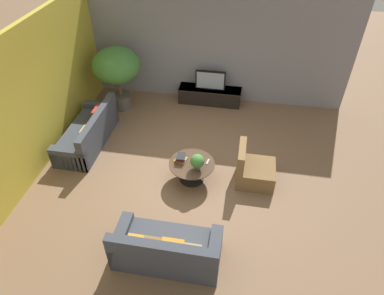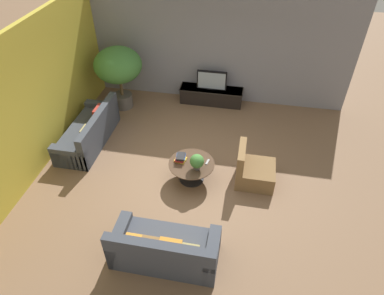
# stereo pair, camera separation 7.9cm
# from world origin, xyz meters

# --- Properties ---
(ground_plane) EXTENTS (24.00, 24.00, 0.00)m
(ground_plane) POSITION_xyz_m (0.00, 0.00, 0.00)
(ground_plane) COLOR brown
(back_wall_stone) EXTENTS (7.40, 0.12, 3.00)m
(back_wall_stone) POSITION_xyz_m (0.00, 3.26, 1.50)
(back_wall_stone) COLOR gray
(back_wall_stone) RESTS_ON ground
(side_wall_left) EXTENTS (0.12, 7.40, 3.00)m
(side_wall_left) POSITION_xyz_m (-3.26, 0.20, 1.50)
(side_wall_left) COLOR gold
(side_wall_left) RESTS_ON ground
(media_console) EXTENTS (1.76, 0.50, 0.45)m
(media_console) POSITION_xyz_m (0.10, 2.94, 0.23)
(media_console) COLOR black
(media_console) RESTS_ON ground
(television) EXTENTS (0.82, 0.13, 0.53)m
(television) POSITION_xyz_m (0.10, 2.94, 0.71)
(television) COLOR black
(television) RESTS_ON media_console
(coffee_table) EXTENTS (0.97, 0.97, 0.45)m
(coffee_table) POSITION_xyz_m (0.13, -0.19, 0.32)
(coffee_table) COLOR black
(coffee_table) RESTS_ON ground
(couch_by_wall) EXTENTS (0.84, 2.06, 0.84)m
(couch_by_wall) POSITION_xyz_m (-2.53, 0.62, 0.28)
(couch_by_wall) COLOR #3D424C
(couch_by_wall) RESTS_ON ground
(couch_near_entry) EXTENTS (1.79, 0.84, 0.84)m
(couch_near_entry) POSITION_xyz_m (0.06, -2.19, 0.29)
(couch_near_entry) COLOR #3D424C
(couch_near_entry) RESTS_ON ground
(armchair_wicker) EXTENTS (0.80, 0.76, 0.86)m
(armchair_wicker) POSITION_xyz_m (1.41, 0.01, 0.27)
(armchair_wicker) COLOR brown
(armchair_wicker) RESTS_ON ground
(potted_palm_tall) EXTENTS (1.24, 1.24, 1.71)m
(potted_palm_tall) POSITION_xyz_m (-2.28, 2.29, 1.19)
(potted_palm_tall) COLOR #514C47
(potted_palm_tall) RESTS_ON ground
(potted_plant_tabletop) EXTENTS (0.29, 0.29, 0.35)m
(potted_plant_tabletop) POSITION_xyz_m (0.27, -0.32, 0.65)
(potted_plant_tabletop) COLOR #514C47
(potted_plant_tabletop) RESTS_ON coffee_table
(book_stack) EXTENTS (0.26, 0.27, 0.14)m
(book_stack) POSITION_xyz_m (-0.11, -0.13, 0.52)
(book_stack) COLOR gold
(book_stack) RESTS_ON coffee_table
(remote_black) EXTENTS (0.10, 0.16, 0.02)m
(remote_black) POSITION_xyz_m (0.15, -0.10, 0.46)
(remote_black) COLOR black
(remote_black) RESTS_ON coffee_table
(remote_silver) EXTENTS (0.07, 0.16, 0.02)m
(remote_silver) POSITION_xyz_m (0.45, -0.09, 0.46)
(remote_silver) COLOR gray
(remote_silver) RESTS_ON coffee_table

